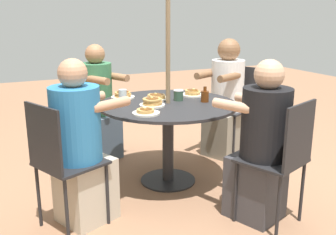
% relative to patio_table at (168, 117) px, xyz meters
% --- Properties ---
extents(ground_plane, '(12.00, 12.00, 0.00)m').
position_rel_patio_table_xyz_m(ground_plane, '(0.00, 0.00, -0.60)').
color(ground_plane, '#9E7051').
extents(patio_table, '(1.19, 1.19, 0.72)m').
position_rel_patio_table_xyz_m(patio_table, '(0.00, 0.00, 0.00)').
color(patio_table, '#28282B').
rests_on(patio_table, ground).
extents(umbrella_pole, '(0.04, 0.04, 2.07)m').
position_rel_patio_table_xyz_m(umbrella_pole, '(0.00, 0.00, 0.44)').
color(umbrella_pole, '#846B4C').
rests_on(umbrella_pole, ground).
extents(patio_chair_north, '(0.53, 0.53, 0.92)m').
position_rel_patio_table_xyz_m(patio_chair_north, '(-0.44, 1.00, -0.06)').
color(patio_chair_north, '#232326').
rests_on(patio_chair_north, ground).
extents(diner_north, '(0.50, 0.58, 1.19)m').
position_rel_patio_table_xyz_m(diner_north, '(-0.37, 0.85, -0.05)').
color(diner_north, beige).
rests_on(diner_north, ground).
extents(patio_chair_east, '(0.52, 0.52, 0.92)m').
position_rel_patio_table_xyz_m(patio_chair_east, '(-1.02, -0.39, -0.06)').
color(patio_chair_east, '#232326').
rests_on(patio_chair_east, ground).
extents(diner_east, '(0.56, 0.48, 1.18)m').
position_rel_patio_table_xyz_m(diner_east, '(-0.86, -0.33, -0.06)').
color(diner_east, '#3D3D42').
rests_on(diner_east, ground).
extents(patio_chair_south, '(0.53, 0.53, 0.92)m').
position_rel_patio_table_xyz_m(patio_chair_south, '(0.46, -0.99, -0.06)').
color(patio_chair_south, '#232326').
rests_on(patio_chair_south, ground).
extents(diner_south, '(0.50, 0.58, 1.22)m').
position_rel_patio_table_xyz_m(diner_south, '(0.39, -0.84, -0.03)').
color(diner_south, gray).
rests_on(diner_south, ground).
extents(patio_chair_west, '(0.53, 0.53, 0.92)m').
position_rel_patio_table_xyz_m(patio_chair_west, '(0.99, 0.45, -0.06)').
color(patio_chair_west, '#232326').
rests_on(patio_chair_west, ground).
extents(diner_west, '(0.53, 0.46, 1.17)m').
position_rel_patio_table_xyz_m(diner_west, '(0.84, 0.39, -0.05)').
color(diner_west, slate).
rests_on(diner_west, ground).
extents(pancake_plate_a, '(0.21, 0.21, 0.07)m').
position_rel_patio_table_xyz_m(pancake_plate_a, '(0.18, -0.34, 0.15)').
color(pancake_plate_a, silver).
rests_on(pancake_plate_a, patio_table).
extents(pancake_plate_b, '(0.21, 0.21, 0.07)m').
position_rel_patio_table_xyz_m(pancake_plate_b, '(0.36, 0.29, 0.15)').
color(pancake_plate_b, silver).
rests_on(pancake_plate_b, patio_table).
extents(pancake_plate_c, '(0.21, 0.21, 0.08)m').
position_rel_patio_table_xyz_m(pancake_plate_c, '(-0.04, 0.16, 0.16)').
color(pancake_plate_c, silver).
rests_on(pancake_plate_c, patio_table).
extents(pancake_plate_d, '(0.21, 0.21, 0.05)m').
position_rel_patio_table_xyz_m(pancake_plate_d, '(-0.27, 0.31, 0.14)').
color(pancake_plate_d, silver).
rests_on(pancake_plate_d, patio_table).
extents(pancake_plate_e, '(0.21, 0.21, 0.06)m').
position_rel_patio_table_xyz_m(pancake_plate_e, '(0.18, 0.03, 0.15)').
color(pancake_plate_e, silver).
rests_on(pancake_plate_e, patio_table).
extents(syrup_bottle, '(0.09, 0.07, 0.14)m').
position_rel_patio_table_xyz_m(syrup_bottle, '(-0.09, -0.31, 0.18)').
color(syrup_bottle, '#602D0F').
rests_on(syrup_bottle, patio_table).
extents(coffee_cup, '(0.09, 0.09, 0.09)m').
position_rel_patio_table_xyz_m(coffee_cup, '(0.06, -0.13, 0.17)').
color(coffee_cup, '#33513D').
rests_on(coffee_cup, patio_table).
extents(drinking_glass_a, '(0.07, 0.07, 0.12)m').
position_rel_patio_table_xyz_m(drinking_glass_a, '(0.15, 0.36, 0.19)').
color(drinking_glass_a, silver).
rests_on(drinking_glass_a, patio_table).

